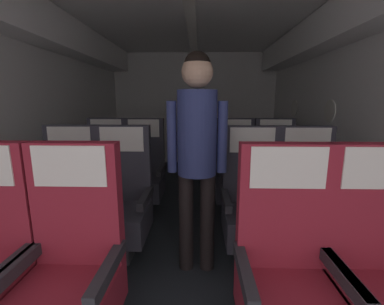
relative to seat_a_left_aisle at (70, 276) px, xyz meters
name	(u,v)px	position (x,y,z in m)	size (l,w,h in m)	color
ground	(189,227)	(0.51, 1.40, -0.47)	(3.51, 6.11, 0.02)	#23282D
fuselage_shell	(189,68)	(0.51, 1.67, 1.15)	(3.39, 5.76, 2.28)	silver
seat_a_left_aisle	(70,276)	(0.00, 0.00, 0.00)	(0.47, 0.49, 1.09)	#38383D
seat_a_right_aisle	(379,281)	(1.46, 0.01, 0.00)	(0.47, 0.49, 1.09)	#38383D
seat_a_right_window	(287,280)	(1.04, 0.00, 0.00)	(0.47, 0.49, 1.09)	#38383D
seat_b_left_window	(70,203)	(-0.45, 0.89, 0.00)	(0.47, 0.49, 1.09)	#38383D
seat_b_left_aisle	(122,204)	(-0.01, 0.88, 0.00)	(0.47, 0.49, 1.09)	#38383D
seat_b_right_aisle	(307,207)	(1.47, 0.86, 0.00)	(0.47, 0.49, 1.09)	#38383D
seat_b_right_window	(252,206)	(1.04, 0.86, 0.00)	(0.47, 0.49, 1.09)	#38383D
seat_c_left_window	(106,174)	(-0.45, 1.74, 0.00)	(0.47, 0.49, 1.09)	#38383D
seat_c_left_aisle	(144,175)	(-0.02, 1.73, 0.00)	(0.47, 0.49, 1.09)	#38383D
seat_c_right_aisle	(275,175)	(1.48, 1.75, 0.00)	(0.47, 0.49, 1.09)	#38383D
seat_c_right_window	(235,175)	(1.02, 1.74, 0.00)	(0.47, 0.49, 1.09)	#38383D
flight_attendant	(197,142)	(0.60, 0.74, 0.53)	(0.43, 0.28, 1.62)	black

